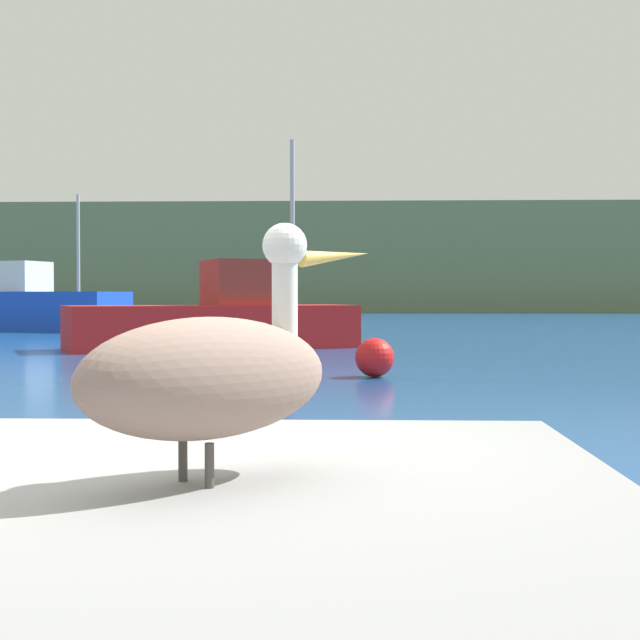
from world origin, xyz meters
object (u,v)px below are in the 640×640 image
Objects in this scene: mooring_buoy at (375,358)px; fishing_boat_red at (218,318)px; fishing_boat_blue at (22,305)px; pelican at (212,372)px.

fishing_boat_red is at bearing 114.94° from mooring_buoy.
fishing_boat_red is (9.19, -11.63, -0.22)m from fishing_boat_blue.
fishing_boat_red is 11.69× the size of mooring_buoy.
fishing_boat_red is (-2.89, 19.96, -0.33)m from pelican.
pelican is 0.13× the size of fishing_boat_blue.
pelican is 1.65× the size of mooring_buoy.
fishing_boat_blue reaches higher than pelican.
mooring_buoy is at bearing -88.74° from fishing_boat_red.
fishing_boat_blue is at bearing 123.33° from mooring_buoy.
mooring_buoy is (3.71, -7.98, -0.43)m from fishing_boat_red.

